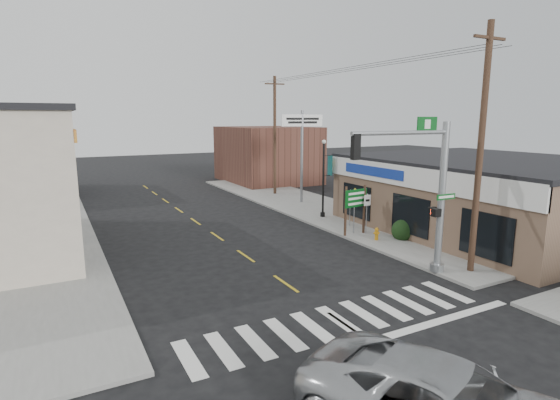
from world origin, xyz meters
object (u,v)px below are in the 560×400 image
utility_pole_near (481,148)px  utility_pole_far (275,135)px  traffic_signal_pole (429,183)px  dance_center_sign (302,134)px  bare_tree (443,171)px  fire_hydrant (377,233)px  guide_sign (356,203)px  lamp_post (324,172)px

utility_pole_near → utility_pole_far: (1.45, 20.96, -0.16)m
traffic_signal_pole → utility_pole_near: 2.54m
dance_center_sign → bare_tree: size_ratio=1.46×
traffic_signal_pole → utility_pole_far: bearing=82.1°
fire_hydrant → bare_tree: bearing=-33.9°
guide_sign → utility_pole_near: 7.80m
guide_sign → dance_center_sign: dance_center_sign is taller
traffic_signal_pole → lamp_post: 11.19m
traffic_signal_pole → guide_sign: 6.80m
utility_pole_near → lamp_post: bearing=89.1°
fire_hydrant → utility_pole_far: utility_pole_far is taller
utility_pole_far → dance_center_sign: bearing=-82.4°
fire_hydrant → utility_pole_near: utility_pole_near is taller
guide_sign → fire_hydrant: 2.04m
fire_hydrant → lamp_post: lamp_post is taller
dance_center_sign → utility_pole_near: utility_pole_near is taller
traffic_signal_pole → dance_center_sign: 16.40m
traffic_signal_pole → dance_center_sign: (3.56, 15.95, 1.39)m
bare_tree → traffic_signal_pole: bearing=-143.7°
bare_tree → utility_pole_far: (-0.75, 17.19, 1.26)m
traffic_signal_pole → lamp_post: traffic_signal_pole is taller
fire_hydrant → guide_sign: bearing=102.6°
bare_tree → fire_hydrant: bearing=146.1°
lamp_post → dance_center_sign: bearing=69.7°
lamp_post → utility_pole_far: utility_pole_far is taller
traffic_signal_pole → utility_pole_near: bearing=-15.2°
lamp_post → utility_pole_near: bearing=-96.8°
traffic_signal_pole → fire_hydrant: size_ratio=9.52×
fire_hydrant → traffic_signal_pole: bearing=-108.4°
traffic_signal_pole → guide_sign: (1.31, 6.35, -2.04)m
lamp_post → utility_pole_far: (1.25, 9.40, 2.09)m
guide_sign → bare_tree: 4.80m
utility_pole_far → utility_pole_near: bearing=-87.0°
utility_pole_near → fire_hydrant: bearing=94.5°
bare_tree → guide_sign: bearing=132.6°
lamp_post → utility_pole_far: size_ratio=0.51×
traffic_signal_pole → guide_sign: bearing=80.3°
traffic_signal_pole → lamp_post: size_ratio=1.28×
fire_hydrant → utility_pole_near: 7.34m
guide_sign → lamp_post: 4.81m
guide_sign → bare_tree: bearing=-53.5°
traffic_signal_pole → utility_pole_far: (3.51, 20.32, 1.18)m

